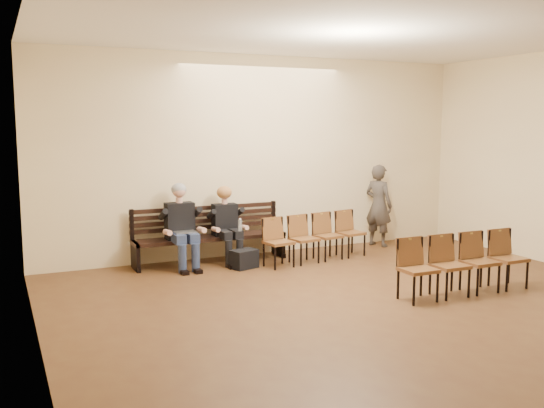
{
  "coord_description": "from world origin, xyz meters",
  "views": [
    {
      "loc": [
        -4.34,
        -4.83,
        2.32
      ],
      "look_at": [
        -0.24,
        4.05,
        1.02
      ],
      "focal_mm": 40.0,
      "sensor_mm": 36.0,
      "label": 1
    }
  ],
  "objects_px": {
    "seated_woman": "(227,228)",
    "chair_row_front": "(316,238)",
    "seated_man": "(181,226)",
    "chair_row_back": "(465,264)",
    "water_bottle": "(240,232)",
    "laptop": "(185,234)",
    "bag": "(244,259)",
    "bench": "(211,249)",
    "passerby": "(379,199)"
  },
  "relations": [
    {
      "from": "bench",
      "to": "laptop",
      "type": "distance_m",
      "value": 0.68
    },
    {
      "from": "seated_woman",
      "to": "chair_row_front",
      "type": "height_order",
      "value": "seated_woman"
    },
    {
      "from": "laptop",
      "to": "chair_row_front",
      "type": "xyz_separation_m",
      "value": [
        2.18,
        -0.39,
        -0.17
      ]
    },
    {
      "from": "seated_woman",
      "to": "water_bottle",
      "type": "height_order",
      "value": "seated_woman"
    },
    {
      "from": "water_bottle",
      "to": "seated_woman",
      "type": "bearing_deg",
      "value": 111.56
    },
    {
      "from": "passerby",
      "to": "chair_row_front",
      "type": "height_order",
      "value": "passerby"
    },
    {
      "from": "seated_woman",
      "to": "chair_row_back",
      "type": "xyz_separation_m",
      "value": [
        2.29,
        -3.14,
        -0.17
      ]
    },
    {
      "from": "water_bottle",
      "to": "bag",
      "type": "xyz_separation_m",
      "value": [
        -0.02,
        -0.2,
        -0.41
      ]
    },
    {
      "from": "seated_woman",
      "to": "laptop",
      "type": "distance_m",
      "value": 0.78
    },
    {
      "from": "seated_man",
      "to": "water_bottle",
      "type": "bearing_deg",
      "value": -18.44
    },
    {
      "from": "bag",
      "to": "chair_row_front",
      "type": "distance_m",
      "value": 1.33
    },
    {
      "from": "laptop",
      "to": "water_bottle",
      "type": "height_order",
      "value": "laptop"
    },
    {
      "from": "seated_woman",
      "to": "chair_row_front",
      "type": "relative_size",
      "value": 0.6
    },
    {
      "from": "seated_man",
      "to": "bag",
      "type": "bearing_deg",
      "value": -29.46
    },
    {
      "from": "bag",
      "to": "laptop",
      "type": "bearing_deg",
      "value": 157.76
    },
    {
      "from": "bench",
      "to": "seated_woman",
      "type": "distance_m",
      "value": 0.45
    },
    {
      "from": "seated_woman",
      "to": "passerby",
      "type": "height_order",
      "value": "passerby"
    },
    {
      "from": "water_bottle",
      "to": "chair_row_front",
      "type": "xyz_separation_m",
      "value": [
        1.29,
        -0.23,
        -0.16
      ]
    },
    {
      "from": "water_bottle",
      "to": "chair_row_back",
      "type": "relative_size",
      "value": 0.11
    },
    {
      "from": "seated_woman",
      "to": "chair_row_back",
      "type": "relative_size",
      "value": 0.58
    },
    {
      "from": "bench",
      "to": "passerby",
      "type": "height_order",
      "value": "passerby"
    },
    {
      "from": "chair_row_back",
      "to": "bag",
      "type": "bearing_deg",
      "value": 130.18
    },
    {
      "from": "laptop",
      "to": "passerby",
      "type": "distance_m",
      "value": 3.9
    },
    {
      "from": "bench",
      "to": "bag",
      "type": "distance_m",
      "value": 0.72
    },
    {
      "from": "chair_row_front",
      "to": "chair_row_back",
      "type": "xyz_separation_m",
      "value": [
        0.88,
        -2.61,
        0.01
      ]
    },
    {
      "from": "bag",
      "to": "passerby",
      "type": "relative_size",
      "value": 0.23
    },
    {
      "from": "seated_woman",
      "to": "chair_row_back",
      "type": "height_order",
      "value": "seated_woman"
    },
    {
      "from": "bag",
      "to": "chair_row_back",
      "type": "relative_size",
      "value": 0.2
    },
    {
      "from": "seated_man",
      "to": "bag",
      "type": "height_order",
      "value": "seated_man"
    },
    {
      "from": "seated_man",
      "to": "laptop",
      "type": "xyz_separation_m",
      "value": [
        0.02,
        -0.14,
        -0.1
      ]
    },
    {
      "from": "bench",
      "to": "passerby",
      "type": "distance_m",
      "value": 3.43
    },
    {
      "from": "seated_man",
      "to": "seated_woman",
      "type": "bearing_deg",
      "value": 0.0
    },
    {
      "from": "seated_woman",
      "to": "bag",
      "type": "bearing_deg",
      "value": -78.33
    },
    {
      "from": "bag",
      "to": "seated_man",
      "type": "bearing_deg",
      "value": 150.54
    },
    {
      "from": "seated_man",
      "to": "chair_row_back",
      "type": "height_order",
      "value": "seated_man"
    },
    {
      "from": "water_bottle",
      "to": "bag",
      "type": "distance_m",
      "value": 0.45
    },
    {
      "from": "seated_woman",
      "to": "laptop",
      "type": "bearing_deg",
      "value": -169.33
    },
    {
      "from": "laptop",
      "to": "water_bottle",
      "type": "bearing_deg",
      "value": -7.29
    },
    {
      "from": "seated_man",
      "to": "chair_row_back",
      "type": "relative_size",
      "value": 0.67
    },
    {
      "from": "bench",
      "to": "chair_row_front",
      "type": "distance_m",
      "value": 1.79
    },
    {
      "from": "seated_man",
      "to": "passerby",
      "type": "relative_size",
      "value": 0.76
    },
    {
      "from": "bench",
      "to": "water_bottle",
      "type": "xyz_separation_m",
      "value": [
        0.37,
        -0.42,
        0.33
      ]
    },
    {
      "from": "water_bottle",
      "to": "passerby",
      "type": "xyz_separation_m",
      "value": [
        2.99,
        0.41,
        0.34
      ]
    },
    {
      "from": "seated_man",
      "to": "passerby",
      "type": "bearing_deg",
      "value": 1.62
    },
    {
      "from": "seated_man",
      "to": "laptop",
      "type": "height_order",
      "value": "seated_man"
    },
    {
      "from": "bench",
      "to": "bag",
      "type": "bearing_deg",
      "value": -60.17
    },
    {
      "from": "laptop",
      "to": "chair_row_back",
      "type": "height_order",
      "value": "chair_row_back"
    },
    {
      "from": "bench",
      "to": "passerby",
      "type": "xyz_separation_m",
      "value": [
        3.36,
        -0.01,
        0.67
      ]
    },
    {
      "from": "laptop",
      "to": "bag",
      "type": "xyz_separation_m",
      "value": [
        0.87,
        -0.36,
        -0.43
      ]
    },
    {
      "from": "bag",
      "to": "chair_row_back",
      "type": "distance_m",
      "value": 3.44
    }
  ]
}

